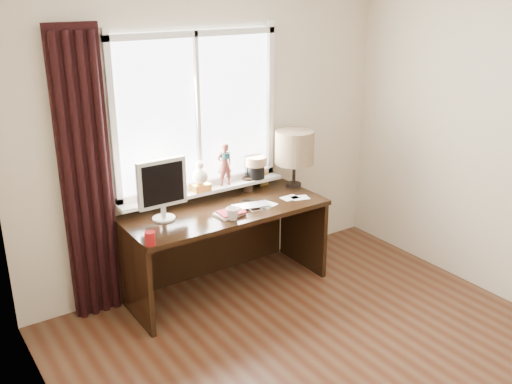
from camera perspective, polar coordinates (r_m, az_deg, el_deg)
wall_back at (r=4.89m, az=-4.45°, el=5.94°), size 3.50×0.00×2.60m
wall_left at (r=2.51m, az=-16.69°, el=-9.27°), size 0.00×4.00×2.60m
laptop at (r=4.72m, az=-0.46°, el=-1.40°), size 0.35×0.26×0.02m
mug at (r=4.46m, az=-2.35°, el=-2.16°), size 0.14×0.14×0.10m
red_cup at (r=4.11m, az=-10.54°, el=-4.58°), size 0.08×0.08×0.10m
window at (r=4.79m, az=-5.42°, el=5.72°), size 1.52×0.20×1.40m
curtain at (r=4.43m, az=-16.58°, el=1.13°), size 0.38×0.09×2.25m
desk at (r=4.88m, az=-3.62°, el=-3.95°), size 1.70×0.70×0.75m
monitor at (r=4.45m, az=-9.38°, el=0.61°), size 0.40×0.18×0.49m
notebook_stack at (r=4.57m, az=-2.58°, el=-2.12°), size 0.24×0.19×0.03m
brush_holder at (r=5.09m, az=-0.82°, el=0.84°), size 0.09×0.09×0.25m
icon_frame at (r=5.21m, az=0.84°, el=1.35°), size 0.10×0.04×0.13m
table_lamp at (r=5.11m, az=3.88°, el=4.42°), size 0.35×0.35×0.52m
loose_papers at (r=4.88m, az=3.03°, el=-0.82°), size 0.51×0.18×0.00m
desk_cables at (r=4.81m, az=-0.25°, el=-1.07°), size 0.20×0.26×0.01m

